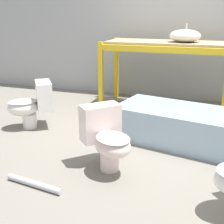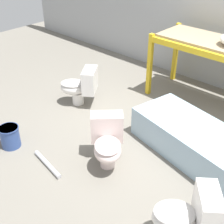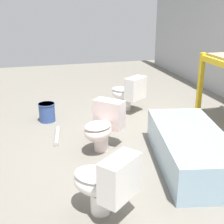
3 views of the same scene
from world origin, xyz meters
TOP-DOWN VIEW (x-y plane):
  - ground_plane at (0.00, 0.00)m, footprint 12.00×12.00m
  - bathtub_main at (0.47, -0.12)m, footprint 1.78×1.07m
  - toilet_near at (-0.21, -1.03)m, footprint 0.68×0.67m
  - toilet_far at (-1.56, -0.25)m, footprint 0.69×0.64m
  - toilet_extra at (1.11, -1.33)m, footprint 0.69×0.65m
  - bucket_white at (-1.41, -1.67)m, footprint 0.27×0.27m
  - loose_pipe at (-0.73, -1.59)m, footprint 0.60×0.14m

SIDE VIEW (x-z plane):
  - ground_plane at x=0.00m, z-range 0.00..0.00m
  - loose_pipe at x=-0.73m, z-range 0.00..0.06m
  - bucket_white at x=-1.41m, z-range 0.01..0.31m
  - bathtub_main at x=0.47m, z-range 0.03..0.45m
  - toilet_near at x=-0.21m, z-range 0.03..0.66m
  - toilet_far at x=-1.56m, z-range 0.03..0.66m
  - toilet_extra at x=1.11m, z-range 0.03..0.66m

